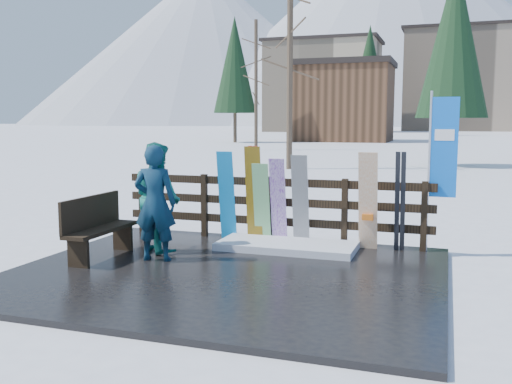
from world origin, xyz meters
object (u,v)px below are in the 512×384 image
(snowboard_0, at_px, (227,196))
(person_front, at_px, (155,203))
(bench, at_px, (97,225))
(snowboard_3, at_px, (278,201))
(rental_flag, at_px, (440,153))
(snowboard_2, at_px, (254,195))
(snowboard_5, at_px, (368,201))
(snowboard_4, at_px, (300,200))
(snowboard_1, at_px, (262,203))
(person_back, at_px, (157,197))

(snowboard_0, relative_size, person_front, 0.91)
(bench, bearing_deg, snowboard_3, 38.41)
(rental_flag, height_order, person_front, rental_flag)
(snowboard_2, height_order, snowboard_5, snowboard_2)
(rental_flag, bearing_deg, bench, -156.74)
(snowboard_4, bearing_deg, person_front, -136.71)
(snowboard_2, xyz_separation_m, snowboard_5, (1.98, 0.00, -0.03))
(snowboard_4, height_order, person_front, person_front)
(snowboard_4, bearing_deg, snowboard_2, 180.00)
(bench, bearing_deg, person_front, 9.44)
(snowboard_4, bearing_deg, snowboard_5, 0.00)
(snowboard_1, height_order, person_back, person_back)
(rental_flag, bearing_deg, snowboard_2, -174.98)
(snowboard_1, bearing_deg, snowboard_3, -0.00)
(person_front, bearing_deg, snowboard_0, -116.27)
(snowboard_3, relative_size, rental_flag, 0.58)
(snowboard_5, distance_m, person_back, 3.45)
(snowboard_5, distance_m, person_front, 3.44)
(rental_flag, bearing_deg, snowboard_3, -174.14)
(snowboard_3, distance_m, person_back, 2.07)
(bench, height_order, person_front, person_front)
(snowboard_4, distance_m, snowboard_5, 1.14)
(snowboard_3, bearing_deg, snowboard_5, 0.00)
(snowboard_3, distance_m, snowboard_4, 0.39)
(snowboard_3, bearing_deg, snowboard_2, 180.00)
(snowboard_2, height_order, person_front, person_front)
(snowboard_0, relative_size, snowboard_4, 1.02)
(snowboard_3, height_order, person_front, person_front)
(snowboard_1, height_order, rental_flag, rental_flag)
(snowboard_2, bearing_deg, snowboard_5, 0.00)
(snowboard_0, relative_size, snowboard_1, 1.14)
(snowboard_5, relative_size, person_back, 0.92)
(snowboard_0, distance_m, snowboard_3, 0.95)
(snowboard_1, height_order, person_front, person_front)
(snowboard_3, bearing_deg, rental_flag, 5.86)
(snowboard_2, distance_m, snowboard_3, 0.46)
(snowboard_3, bearing_deg, snowboard_4, -0.00)
(snowboard_3, xyz_separation_m, person_front, (-1.44, -1.73, 0.14))
(snowboard_4, height_order, rental_flag, rental_flag)
(snowboard_1, distance_m, snowboard_4, 0.70)
(bench, bearing_deg, snowboard_1, 42.25)
(person_back, bearing_deg, snowboard_5, -128.79)
(person_back, bearing_deg, snowboard_4, -119.68)
(snowboard_0, bearing_deg, person_front, -105.76)
(snowboard_0, distance_m, person_back, 1.38)
(snowboard_2, relative_size, person_back, 0.95)
(snowboard_0, xyz_separation_m, rental_flag, (3.58, 0.27, 0.81))
(snowboard_2, relative_size, snowboard_5, 1.03)
(snowboard_1, distance_m, snowboard_5, 1.84)
(snowboard_3, distance_m, snowboard_5, 1.53)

